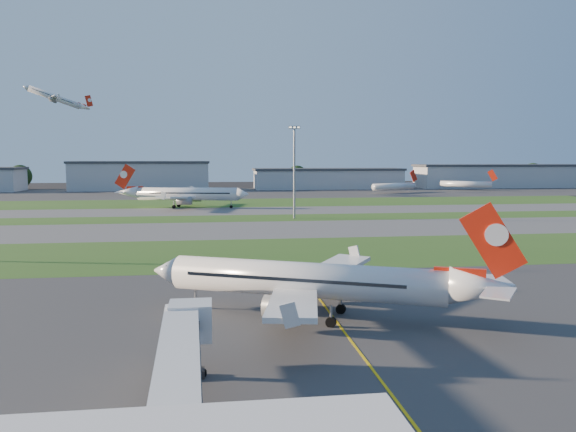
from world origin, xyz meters
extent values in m
plane|color=black|center=(0.00, 0.00, 0.00)|extent=(700.00, 700.00, 0.00)
cube|color=#333335|center=(0.00, 0.00, 0.01)|extent=(300.00, 70.00, 0.01)
cube|color=#2C551C|center=(0.00, 52.00, 0.01)|extent=(300.00, 34.00, 0.01)
cube|color=#515154|center=(0.00, 85.00, 0.01)|extent=(300.00, 32.00, 0.01)
cube|color=#2C551C|center=(0.00, 110.00, 0.01)|extent=(300.00, 18.00, 0.01)
cube|color=#515154|center=(0.00, 132.00, 0.01)|extent=(300.00, 26.00, 0.01)
cube|color=#2C551C|center=(0.00, 165.00, 0.01)|extent=(300.00, 40.00, 0.01)
cube|color=#333335|center=(0.00, 225.00, 0.01)|extent=(400.00, 80.00, 0.01)
cube|color=gold|center=(5.00, 0.00, 0.00)|extent=(0.25, 60.00, 0.02)
cube|color=silver|center=(-9.80, -14.00, 4.00)|extent=(3.44, 24.08, 2.60)
cube|color=black|center=(-9.80, -14.00, 4.00)|extent=(3.59, 24.08, 0.80)
cube|color=silver|center=(-9.50, -2.60, 4.00)|extent=(3.40, 3.00, 3.00)
cylinder|color=gray|center=(-9.50, -4.50, 1.60)|extent=(0.70, 0.70, 3.20)
cube|color=black|center=(-9.50, -4.50, 0.35)|extent=(2.20, 1.20, 0.70)
cylinder|color=silver|center=(1.97, 10.62, 4.13)|extent=(28.46, 15.50, 3.74)
cube|color=red|center=(19.03, 2.96, 9.15)|extent=(5.96, 2.93, 7.45)
cube|color=silver|center=(-0.36, 3.03, 3.64)|extent=(6.97, 15.31, 1.52)
cube|color=silver|center=(6.09, 17.40, 3.64)|extent=(12.60, 14.34, 1.52)
cylinder|color=slate|center=(-0.82, 5.61, 2.56)|extent=(4.70, 3.76, 2.26)
cylinder|color=slate|center=(3.86, 16.03, 2.56)|extent=(4.70, 3.76, 2.26)
cylinder|color=silver|center=(-16.11, 145.49, 4.80)|extent=(34.44, 11.56, 4.35)
cube|color=red|center=(-37.34, 150.12, 10.63)|extent=(7.33, 1.97, 8.65)
cube|color=silver|center=(-15.28, 154.67, 4.23)|extent=(5.65, 17.30, 1.77)
cube|color=silver|center=(-19.18, 136.80, 4.23)|extent=(12.21, 17.65, 1.77)
cylinder|color=slate|center=(-14.14, 151.85, 2.97)|extent=(5.25, 3.59, 2.63)
cylinder|color=slate|center=(-16.97, 138.89, 2.97)|extent=(5.25, 3.59, 2.63)
cylinder|color=silver|center=(-80.00, 229.34, 44.83)|extent=(23.03, 7.74, 2.91)
cube|color=red|center=(-65.81, 232.45, 48.73)|extent=(4.90, 1.32, 5.79)
cube|color=silver|center=(-77.95, 223.53, 44.44)|extent=(8.17, 11.81, 1.18)
cube|color=silver|center=(-80.56, 235.48, 44.44)|extent=(3.77, 11.56, 1.18)
cylinder|color=slate|center=(-79.43, 224.93, 43.60)|extent=(3.51, 2.40, 1.76)
cylinder|color=slate|center=(-81.32, 233.60, 43.60)|extent=(3.51, 2.40, 1.76)
cylinder|color=silver|center=(79.09, 214.16, 3.20)|extent=(24.86, 14.05, 3.20)
cube|color=red|center=(90.83, 219.74, 8.00)|extent=(4.80, 2.49, 6.16)
cylinder|color=silver|center=(123.55, 230.99, 3.20)|extent=(23.82, 16.35, 3.20)
cube|color=red|center=(134.62, 224.18, 8.00)|extent=(4.56, 2.97, 6.16)
cylinder|color=gray|center=(15.00, 108.00, 12.50)|extent=(0.60, 0.60, 25.00)
cube|color=gray|center=(15.00, 108.00, 25.40)|extent=(3.20, 0.50, 0.80)
cube|color=#FFF2CC|center=(15.00, 108.00, 25.40)|extent=(2.80, 0.70, 0.35)
cube|color=#9C9FA4|center=(-45.00, 255.00, 7.00)|extent=(70.00, 22.00, 14.00)
cube|color=#383A3F|center=(-45.00, 255.00, 14.60)|extent=(71.40, 23.00, 1.20)
cube|color=#9C9FA4|center=(55.00, 255.00, 5.00)|extent=(80.00, 22.00, 10.00)
cube|color=#383A3F|center=(55.00, 255.00, 10.60)|extent=(81.60, 23.00, 1.20)
cube|color=#9C9FA4|center=(155.00, 255.00, 6.00)|extent=(95.00, 22.00, 12.00)
cube|color=#383A3F|center=(155.00, 255.00, 12.60)|extent=(96.90, 23.00, 1.20)
cylinder|color=black|center=(-110.00, 270.00, 2.20)|extent=(1.00, 1.00, 4.40)
sphere|color=black|center=(-110.00, 270.00, 7.15)|extent=(12.10, 12.10, 12.10)
cylinder|color=black|center=(-20.00, 266.00, 1.80)|extent=(1.00, 1.00, 3.60)
sphere|color=black|center=(-20.00, 266.00, 5.85)|extent=(9.90, 9.90, 9.90)
cylinder|color=black|center=(40.00, 269.00, 2.10)|extent=(1.00, 1.00, 4.20)
sphere|color=black|center=(40.00, 269.00, 6.83)|extent=(11.55, 11.55, 11.55)
cylinder|color=black|center=(115.00, 267.00, 1.90)|extent=(1.00, 1.00, 3.80)
sphere|color=black|center=(115.00, 267.00, 6.17)|extent=(10.45, 10.45, 10.45)
cylinder|color=black|center=(185.00, 271.00, 2.30)|extent=(1.00, 1.00, 4.60)
sphere|color=black|center=(185.00, 271.00, 7.48)|extent=(12.65, 12.65, 12.65)
camera|label=1|loc=(-7.56, -47.25, 17.09)|focal=35.00mm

